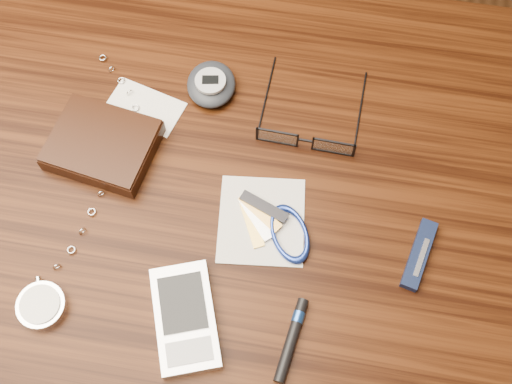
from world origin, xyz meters
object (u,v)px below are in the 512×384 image
desk (198,232)px  pocket_knife (419,255)px  pedometer (211,84)px  pocket_watch (46,295)px  pda_phone (185,318)px  notepad_keys (275,226)px  wallet_and_card (103,144)px  eyeglasses (306,137)px

desk → pocket_knife: pocket_knife is taller
pedometer → pocket_knife: pedometer is taller
pocket_watch → pda_phone: bearing=0.5°
notepad_keys → pocket_knife: bearing=-2.2°
pedometer → wallet_and_card: bearing=-136.1°
wallet_and_card → pda_phone: (0.14, -0.19, -0.00)m
wallet_and_card → pda_phone: bearing=-53.1°
pda_phone → notepad_keys: pda_phone is taller
pocket_watch → pedometer: size_ratio=4.54×
desk → pda_phone: bearing=-79.9°
pocket_watch → notepad_keys: 0.26m
eyeglasses → pedometer: size_ratio=1.60×
pocket_watch → pedometer: pedometer is taller
wallet_and_card → notepad_keys: (0.22, -0.07, -0.01)m
pocket_knife → desk: bearing=174.9°
desk → pedometer: bearing=92.4°
pocket_knife → notepad_keys: bearing=177.8°
desk → pda_phone: 0.18m
desk → pedometer: size_ratio=12.67×
wallet_and_card → pedometer: bearing=43.9°
desk → pedometer: 0.19m
desk → pocket_watch: size_ratio=2.79×
notepad_keys → pocket_knife: pocket_knife is taller
wallet_and_card → pocket_knife: bearing=-10.7°
pedometer → pocket_knife: (0.27, -0.18, -0.01)m
wallet_and_card → pda_phone: 0.23m
pedometer → pocket_knife: 0.32m
pocket_watch → wallet_and_card: bearing=85.9°
eyeglasses → notepad_keys: size_ratio=0.99×
desk → wallet_and_card: wallet_and_card is taller
eyeglasses → desk: bearing=-140.5°
pda_phone → pedometer: 0.29m
desk → pocket_knife: bearing=-5.1°
eyeglasses → pocket_knife: size_ratio=1.48×
pedometer → pocket_knife: bearing=-33.2°
notepad_keys → pda_phone: bearing=-122.8°
pocket_knife → pocket_watch: bearing=-163.6°
eyeglasses → notepad_keys: eyeglasses is taller
pda_phone → notepad_keys: size_ratio=1.01×
notepad_keys → pocket_knife: 0.16m
notepad_keys → eyeglasses: bearing=81.1°
wallet_and_card → pedometer: (0.11, 0.10, -0.00)m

